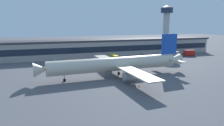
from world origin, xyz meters
The scene contains 13 objects.
ground_plane centered at (0.00, 0.00, 0.00)m, with size 600.00×600.00×0.00m, color #56565B.
terminal_building centered at (0.00, 59.63, 5.72)m, with size 159.41×17.11×11.39m.
airliner centered at (-14.06, 4.12, 5.28)m, with size 64.52×55.35×17.26m.
control_tower centered at (48.48, 63.01, 22.15)m, with size 9.10×9.10×35.89m.
fuel_truck centered at (-2.03, 40.71, 1.88)m, with size 3.41×8.58×3.35m.
baggage_tug centered at (-28.29, 39.56, 1.09)m, with size 2.90×4.01×1.85m.
belt_loader centered at (21.47, 45.26, 1.15)m, with size 6.65×4.47×1.95m.
catering_truck centered at (52.09, 39.33, 2.29)m, with size 7.65×4.62×4.15m.
stair_truck centered at (40.04, 40.09, 1.98)m, with size 6.23×5.54×3.55m.
pushback_tractor centered at (-11.98, 40.69, 1.05)m, with size 4.91×2.81×1.75m.
follow_me_car centered at (-36.30, 43.88, 1.09)m, with size 2.47×4.60×1.85m.
traffic_cone_0 centered at (-12.07, -12.18, 0.33)m, with size 0.53×0.53×0.66m, color #F2590C.
traffic_cone_1 centered at (-44.02, -6.23, 0.35)m, with size 0.57×0.57×0.71m, color #F2590C.
Camera 1 is at (-43.39, -73.17, 21.48)m, focal length 32.55 mm.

